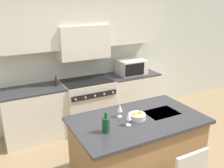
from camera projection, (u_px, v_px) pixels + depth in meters
back_cabinetry at (80, 44)px, 4.69m from camera, size 10.00×0.46×2.70m
back_counter at (87, 104)px, 4.83m from camera, size 3.07×0.62×0.93m
range_stove at (88, 104)px, 4.81m from camera, size 0.93×0.70×0.94m
microwave at (131, 67)px, 5.07m from camera, size 0.55×0.41×0.29m
kitchen_island at (137, 149)px, 3.35m from camera, size 1.70×1.01×0.93m
wine_bottle at (106, 125)px, 2.85m from camera, size 0.09×0.09×0.25m
wine_glass_near at (128, 116)px, 2.99m from camera, size 0.07×0.07×0.18m
wine_glass_far at (120, 108)px, 3.21m from camera, size 0.07×0.07×0.18m
fruit_bowl at (137, 116)px, 3.18m from camera, size 0.21×0.21×0.10m
oil_bottle_on_counter at (56, 82)px, 4.39m from camera, size 0.05×0.05×0.19m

